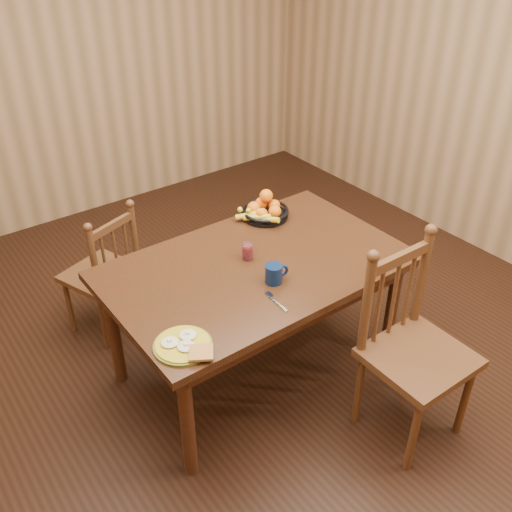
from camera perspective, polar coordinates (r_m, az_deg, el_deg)
room at (r=2.78m, az=0.00°, el=9.55°), size 4.52×5.02×2.72m
dining_table at (r=3.11m, az=0.00°, el=-2.08°), size 1.60×1.00×0.75m
chair_far at (r=3.68m, az=-14.93°, el=-1.66°), size 0.51×0.50×0.89m
chair_near at (r=2.98m, az=15.38°, el=-8.97°), size 0.49×0.47×1.06m
breakfast_plate at (r=2.56m, az=-7.24°, el=-8.81°), size 0.26×0.31×0.04m
fork at (r=2.80m, az=1.92°, el=-4.47°), size 0.03×0.18×0.00m
spoon at (r=2.61m, az=-8.51°, el=-8.17°), size 0.05×0.16×0.01m
coffee_mug at (r=2.90m, az=1.86°, el=-1.75°), size 0.13×0.09×0.10m
juice_glass at (r=3.09m, az=-0.83°, el=0.41°), size 0.06×0.06×0.09m
fruit_bowl at (r=3.48m, az=0.85°, el=4.58°), size 0.32×0.32×0.17m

